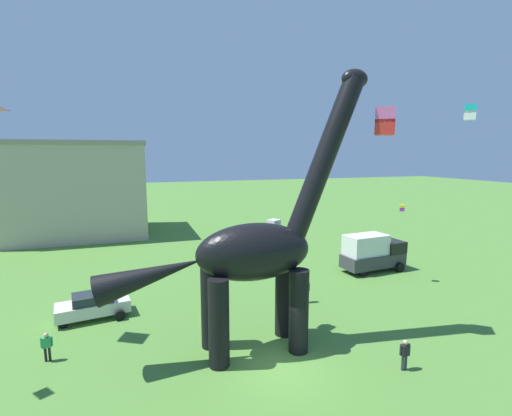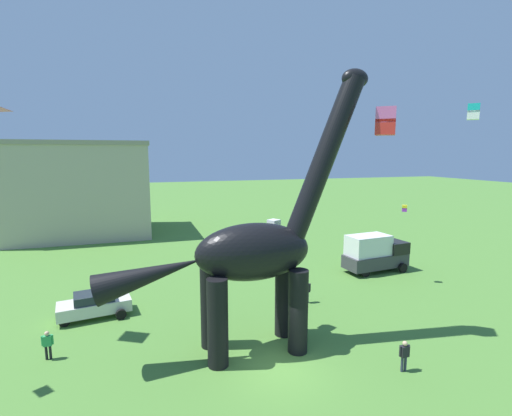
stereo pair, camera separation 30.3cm
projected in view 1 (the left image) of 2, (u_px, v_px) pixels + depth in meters
ground_plane at (280, 370)px, 17.11m from camera, size 240.00×240.00×0.00m
dinosaur_sculpture at (253, 252)px, 18.24m from camera, size 13.68×2.90×14.30m
parked_sedan_left at (93, 305)px, 22.47m from camera, size 4.43×2.42×1.55m
parked_box_truck at (372, 252)px, 31.47m from camera, size 5.78×2.63×3.20m
person_near_flyer at (47, 344)px, 17.73m from camera, size 0.55×0.24×1.46m
person_photographer at (405, 352)px, 17.00m from camera, size 0.56×0.25×1.49m
person_watching_child at (306, 289)px, 24.77m from camera, size 0.58×0.26×1.56m
kite_mid_center at (402, 208)px, 28.03m from camera, size 0.49×0.49×0.49m
kite_drifting at (470, 112)px, 26.59m from camera, size 1.10×1.10×1.11m
kite_apex at (274, 227)px, 20.25m from camera, size 0.76×0.76×0.80m
kite_high_right at (385, 121)px, 18.95m from camera, size 1.38×1.38×1.40m
background_building_block at (75, 189)px, 44.98m from camera, size 16.69×12.25×11.49m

